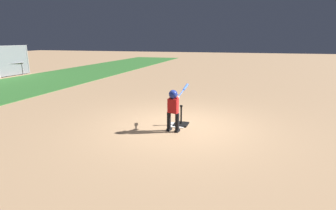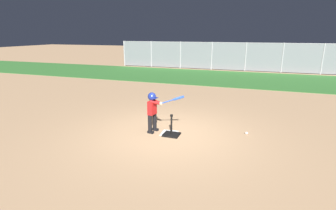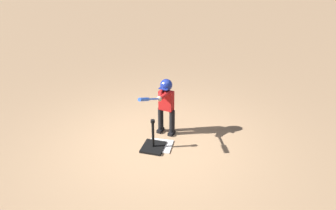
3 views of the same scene
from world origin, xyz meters
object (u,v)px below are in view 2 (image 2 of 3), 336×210
Objects in this scene: batter_child at (153,107)px; baseball at (246,133)px; bleachers_far_left at (321,66)px; batting_tee at (171,133)px; bleachers_center at (207,62)px; bleachers_far_right at (148,57)px.

batter_child reaches higher than baseball.
baseball is 0.02× the size of bleachers_far_left.
bleachers_far_left reaches higher than batting_tee.
batter_child is 0.29× the size of bleachers_far_left.
bleachers_center reaches higher than batting_tee.
batting_tee is 0.51× the size of batter_child.
batter_child is 0.32× the size of bleachers_far_right.
baseball is 14.46m from bleachers_far_left.
batting_tee is 14.74m from bleachers_center.
baseball is at bearing 20.78° from batting_tee.
baseball is 17.21m from bleachers_far_right.
bleachers_center is (5.43, -0.62, -0.19)m from bleachers_far_right.
batter_child is at bearing -66.02° from bleachers_far_right.
bleachers_far_right is at bearing 173.50° from bleachers_center.
bleachers_far_left is (8.12, -0.08, -0.05)m from bleachers_center.
batting_tee is 7.99× the size of baseball.
bleachers_far_right is 5.46m from bleachers_center.
batting_tee is 15.83m from bleachers_far_left.
batter_child reaches higher than bleachers_far_left.
bleachers_far_right is at bearing 122.52° from baseball.
baseball is 14.40m from bleachers_center.
bleachers_far_right reaches higher than batter_child.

